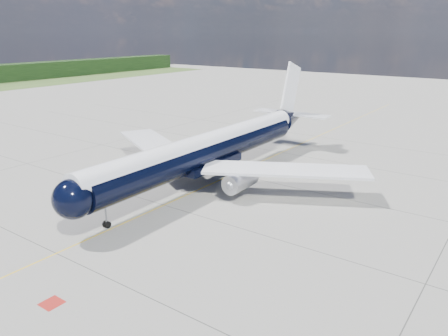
# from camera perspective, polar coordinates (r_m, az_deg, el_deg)

# --- Properties ---
(ground) EXTENTS (320.00, 320.00, 0.00)m
(ground) POSITION_cam_1_polar(r_m,az_deg,el_deg) (69.08, 3.58, 0.26)
(ground) COLOR #99968E
(ground) RESTS_ON ground
(taxiway_centerline) EXTENTS (0.16, 160.00, 0.01)m
(taxiway_centerline) POSITION_cam_1_polar(r_m,az_deg,el_deg) (65.09, 1.23, -0.79)
(taxiway_centerline) COLOR yellow
(taxiway_centerline) RESTS_ON ground
(red_marking) EXTENTS (1.60, 1.60, 0.01)m
(red_marking) POSITION_cam_1_polar(r_m,az_deg,el_deg) (38.24, -21.57, -16.10)
(red_marking) COLOR maroon
(red_marking) RESTS_ON ground
(main_airliner) EXTENTS (43.70, 53.07, 15.36)m
(main_airliner) POSITION_cam_1_polar(r_m,az_deg,el_deg) (61.13, -1.49, 2.65)
(main_airliner) COLOR black
(main_airliner) RESTS_ON ground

